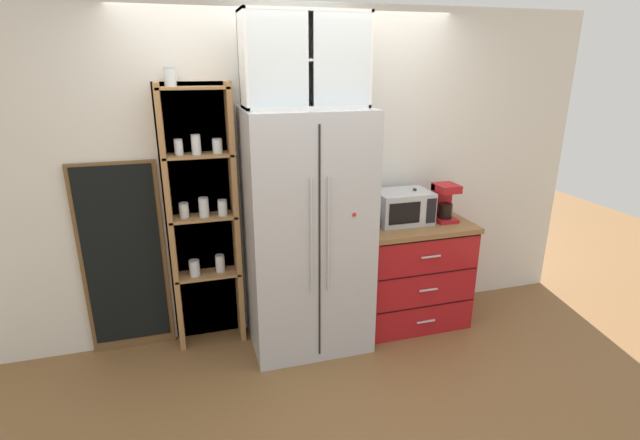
% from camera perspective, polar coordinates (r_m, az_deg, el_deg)
% --- Properties ---
extents(ground_plane, '(10.78, 10.78, 0.00)m').
position_cam_1_polar(ground_plane, '(3.95, -1.32, -14.29)').
color(ground_plane, brown).
extents(wall_back_cream, '(5.07, 0.10, 2.55)m').
position_cam_1_polar(wall_back_cream, '(3.81, -3.05, 5.35)').
color(wall_back_cream, silver).
rests_on(wall_back_cream, ground).
extents(refrigerator, '(0.89, 0.67, 1.84)m').
position_cam_1_polar(refrigerator, '(3.56, -1.54, -1.55)').
color(refrigerator, '#B7BABF').
rests_on(refrigerator, ground).
extents(pantry_shelf_column, '(0.55, 0.24, 2.11)m').
position_cam_1_polar(pantry_shelf_column, '(3.68, -13.92, 0.67)').
color(pantry_shelf_column, brown).
rests_on(pantry_shelf_column, ground).
extents(counter_cabinet, '(0.91, 0.58, 0.89)m').
position_cam_1_polar(counter_cabinet, '(4.10, 10.97, -6.22)').
color(counter_cabinet, '#A8161C').
rests_on(counter_cabinet, ground).
extents(microwave, '(0.44, 0.33, 0.26)m').
position_cam_1_polar(microwave, '(3.90, 9.89, 1.56)').
color(microwave, '#B7BABF').
rests_on(microwave, counter_cabinet).
extents(coffee_maker, '(0.17, 0.20, 0.31)m').
position_cam_1_polar(coffee_maker, '(4.02, 14.64, 2.12)').
color(coffee_maker, '#A8161C').
rests_on(coffee_maker, counter_cabinet).
extents(mug_navy, '(0.11, 0.08, 0.08)m').
position_cam_1_polar(mug_navy, '(3.76, 6.34, -0.33)').
color(mug_navy, navy).
rests_on(mug_navy, counter_cabinet).
extents(mug_red, '(0.12, 0.09, 0.09)m').
position_cam_1_polar(mug_red, '(3.90, 11.64, 0.18)').
color(mug_red, red).
rests_on(mug_red, counter_cabinet).
extents(bottle_amber, '(0.07, 0.07, 0.28)m').
position_cam_1_polar(bottle_amber, '(3.94, 11.18, 1.54)').
color(bottle_amber, brown).
rests_on(bottle_amber, counter_cabinet).
extents(bottle_cobalt, '(0.06, 0.06, 0.25)m').
position_cam_1_polar(bottle_cobalt, '(3.98, 10.87, 1.53)').
color(bottle_cobalt, navy).
rests_on(bottle_cobalt, counter_cabinet).
extents(upper_cabinet, '(0.85, 0.32, 0.62)m').
position_cam_1_polar(upper_cabinet, '(3.39, -1.95, 18.63)').
color(upper_cabinet, silver).
rests_on(upper_cabinet, refrigerator).
extents(chalkboard_menu, '(0.60, 0.04, 1.48)m').
position_cam_1_polar(chalkboard_menu, '(3.83, -22.49, -4.37)').
color(chalkboard_menu, brown).
rests_on(chalkboard_menu, ground).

